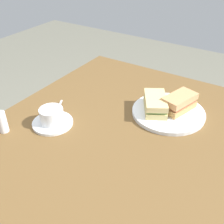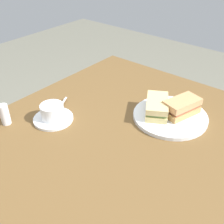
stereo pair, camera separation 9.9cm
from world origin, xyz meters
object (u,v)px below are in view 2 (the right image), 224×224
Objects in this scene: dining_table at (88,178)px; salt_shaker at (5,114)px; coffee_saucer at (53,119)px; spoon at (61,106)px; sandwich_front at (182,107)px; coffee_cup at (52,111)px; sandwich_plate at (170,116)px; sandwich_back at (157,106)px.

dining_table is 0.37m from salt_shaker.
spoon is (-0.07, -0.04, 0.01)m from coffee_saucer.
sandwich_front is 0.63m from salt_shaker.
sandwich_front is 0.47m from coffee_saucer.
coffee_cup is 0.08m from spoon.
spoon reaches higher than dining_table.
sandwich_plate is 2.93× the size of spoon.
coffee_saucer is 0.03m from coffee_cup.
sandwich_front is at bearing 132.97° from salt_shaker.
sandwich_plate is 1.88× the size of coffee_saucer.
spoon is at bearing -152.29° from coffee_cup.
coffee_cup is (-0.06, -0.22, 0.14)m from dining_table.
sandwich_front is at bearing 131.65° from coffee_saucer.
coffee_cup is (-0.00, -0.00, 0.03)m from coffee_saucer.
dining_table is at bearing -10.09° from sandwich_back.
dining_table is 0.25m from coffee_saucer.
salt_shaker reaches higher than coffee_cup.
sandwich_back reaches higher than dining_table.
coffee_cup is 1.08× the size of spoon.
coffee_cup is at bearing 137.25° from salt_shaker.
sandwich_front is at bearing 160.44° from dining_table.
sandwich_back is 2.11× the size of salt_shaker.
salt_shaker is (0.19, -0.08, 0.03)m from spoon.
coffee_cup is (0.31, -0.35, -0.00)m from sandwich_front.
sandwich_front is at bearing 138.89° from sandwich_plate.
sandwich_plate is 0.05m from sandwich_front.
sandwich_front reaches higher than dining_table.
spoon is at bearing -58.27° from sandwich_back.
sandwich_plate reaches higher than dining_table.
coffee_cup is at bearing -48.54° from sandwich_front.
salt_shaker is (0.38, -0.39, -0.00)m from sandwich_back.
coffee_saucer is at bearing 27.82° from spoon.
dining_table is at bearing -19.56° from sandwich_front.
salt_shaker is (0.12, -0.11, 0.03)m from coffee_saucer.
dining_table is at bearing 75.82° from coffee_saucer.
spoon is at bearing -115.80° from dining_table.
coffee_saucer is at bearing 33.56° from coffee_cup.
coffee_saucer is (0.26, -0.27, -0.04)m from sandwich_back.
coffee_saucer is (0.28, -0.32, -0.00)m from sandwich_plate.
coffee_saucer is at bearing -104.18° from dining_table.
sandwich_back is 0.38m from coffee_cup.
dining_table is 14.31× the size of spoon.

